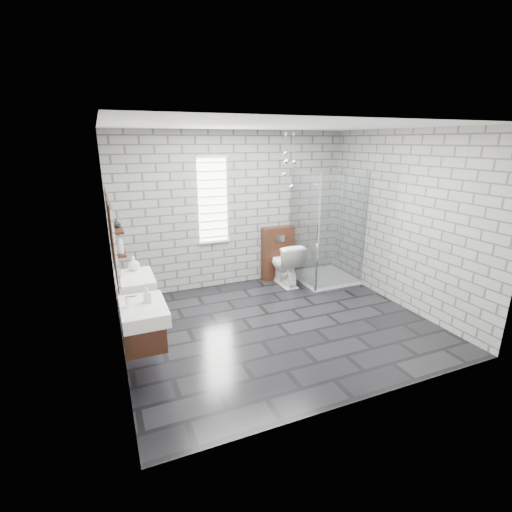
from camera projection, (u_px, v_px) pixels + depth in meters
floor at (278, 325)px, 5.33m from camera, size 4.20×3.60×0.02m
ceiling at (282, 125)px, 4.52m from camera, size 4.20×3.60×0.02m
wall_back at (235, 210)px, 6.52m from camera, size 4.20×0.02×2.70m
wall_front at (369, 277)px, 3.33m from camera, size 4.20×0.02×2.70m
wall_left at (111, 250)px, 4.15m from camera, size 0.02×3.60×2.70m
wall_right at (403, 220)px, 5.70m from camera, size 0.02×3.60×2.70m
vanity_left at (140, 313)px, 3.97m from camera, size 0.47×0.70×1.57m
vanity_right at (132, 283)px, 4.81m from camera, size 0.47×0.70×1.57m
shelf_lower at (119, 253)px, 4.14m from camera, size 0.14×0.30×0.03m
shelf_upper at (117, 231)px, 4.07m from camera, size 0.14×0.30×0.03m
window at (213, 201)px, 6.29m from camera, size 0.56×0.05×1.48m
cistern_panel at (277, 253)px, 6.97m from camera, size 0.60×0.20×1.00m
flush_plate at (280, 239)px, 6.79m from camera, size 0.18×0.01×0.12m
shower_enclosure at (324, 256)px, 6.77m from camera, size 1.00×1.00×2.03m
pendant_cluster at (288, 167)px, 6.21m from camera, size 0.29×0.25×0.97m
toilet at (285, 264)px, 6.72m from camera, size 0.44×0.77×0.78m
soap_bottle_a at (147, 295)px, 4.00m from camera, size 0.08×0.08×0.17m
soap_bottle_b at (134, 263)px, 4.99m from camera, size 0.16×0.16×0.19m
soap_bottle_c at (119, 244)px, 4.05m from camera, size 0.09×0.09×0.21m
vase at (116, 223)px, 4.13m from camera, size 0.12×0.12×0.10m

